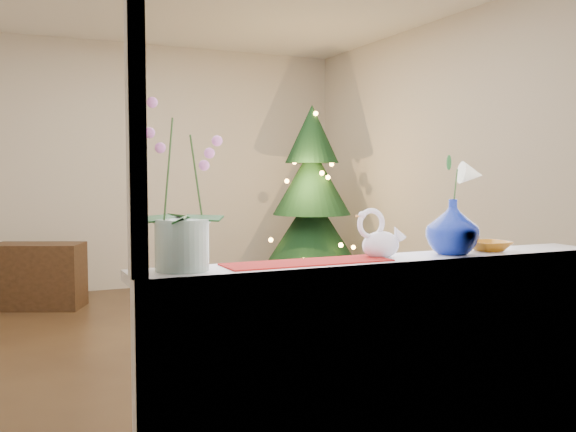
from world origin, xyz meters
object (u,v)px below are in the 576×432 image
object	(u,v)px
swan	(381,234)
amber_dish	(489,247)
blue_vase	(453,223)
paperweight	(463,245)
xmas_tree	(312,200)
side_table	(38,276)
orchid_pot	(181,185)

from	to	relation	value
swan	amber_dish	distance (m)	0.59
blue_vase	paperweight	xyz separation A→B (m)	(0.06, -0.00, -0.10)
swan	xmas_tree	bearing A→B (deg)	79.79
xmas_tree	paperweight	bearing A→B (deg)	-106.65
amber_dish	side_table	distance (m)	4.55
paperweight	side_table	bearing A→B (deg)	110.61
orchid_pot	side_table	xyz separation A→B (m)	(-0.29, 4.15, -0.93)
side_table	swan	bearing A→B (deg)	-50.63
orchid_pot	amber_dish	xyz separation A→B (m)	(1.46, -0.01, -0.30)
swan	side_table	distance (m)	4.37
orchid_pot	xmas_tree	world-z (taller)	xmas_tree
paperweight	amber_dish	size ratio (longest dim) A/B	0.48
orchid_pot	swan	world-z (taller)	orchid_pot
blue_vase	side_table	bearing A→B (deg)	109.93
paperweight	xmas_tree	xyz separation A→B (m)	(1.13, 3.79, 0.04)
swan	amber_dish	world-z (taller)	swan
side_table	paperweight	bearing A→B (deg)	-45.67
amber_dish	xmas_tree	world-z (taller)	xmas_tree
xmas_tree	orchid_pot	bearing A→B (deg)	-122.73
paperweight	orchid_pot	bearing A→B (deg)	178.55
blue_vase	amber_dish	bearing A→B (deg)	5.88
orchid_pot	side_table	world-z (taller)	orchid_pot
xmas_tree	side_table	world-z (taller)	xmas_tree
xmas_tree	blue_vase	bearing A→B (deg)	-107.45
swan	blue_vase	world-z (taller)	blue_vase
paperweight	amber_dish	xyz separation A→B (m)	(0.17, 0.03, -0.02)
orchid_pot	swan	xyz separation A→B (m)	(0.87, 0.00, -0.22)
paperweight	xmas_tree	distance (m)	3.96
blue_vase	swan	bearing A→B (deg)	174.64
blue_vase	side_table	distance (m)	4.51
orchid_pot	xmas_tree	distance (m)	4.48
orchid_pot	side_table	bearing A→B (deg)	94.01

